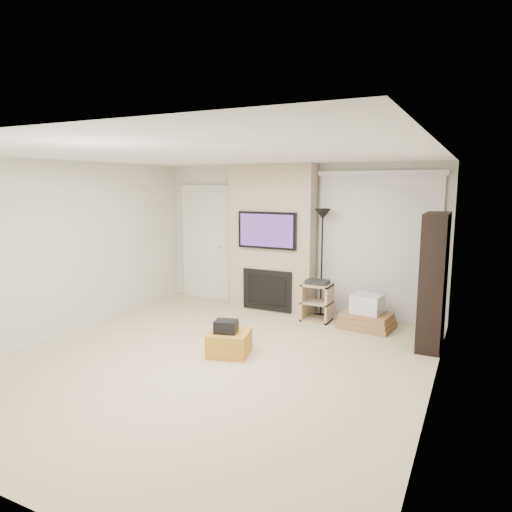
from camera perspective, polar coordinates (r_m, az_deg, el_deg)
The scene contains 15 objects.
floor at distance 5.80m, azimuth -5.41°, elevation -13.01°, with size 5.00×5.50×0.00m, color #C7B792.
ceiling at distance 5.38m, azimuth -5.81°, elevation 12.48°, with size 5.00×5.50×0.00m, color white.
wall_back at distance 7.90m, azimuth 5.00°, elevation 2.31°, with size 5.00×2.50×0.00m, color beige.
wall_left at distance 7.09m, azimuth -23.04°, elevation 0.84°, with size 5.50×2.50×0.00m, color beige.
wall_right at distance 4.66m, azimuth 21.53°, elevation -3.03°, with size 5.50×2.50×0.00m, color beige.
hvac_vent at distance 5.90m, azimuth 1.80°, elevation 12.19°, with size 0.35×0.18×0.01m, color silver.
ottoman at distance 5.97m, azimuth -3.35°, elevation -10.79°, with size 0.50×0.50×0.30m, color #C38226.
black_bag at distance 5.86m, azimuth -3.76°, elevation -8.78°, with size 0.28×0.22×0.16m, color black.
fireplace_wall at distance 7.84m, azimuth 2.05°, elevation 2.19°, with size 1.50×0.47×2.50m.
entry_door at distance 8.70m, azimuth -6.22°, elevation 1.62°, with size 1.02×0.11×2.14m.
vertical_blinds at distance 7.45m, azimuth 14.93°, elevation 1.81°, with size 1.98×0.10×2.37m.
floor_lamp at distance 7.37m, azimuth 8.29°, elevation 2.95°, with size 0.26×0.26×1.78m.
av_stand at distance 7.37m, azimuth 7.63°, elevation -5.40°, with size 0.45×0.38×0.66m.
box_stack at distance 7.17m, azimuth 13.68°, elevation -7.22°, with size 0.84×0.68×0.52m.
bookshelf at distance 6.47m, azimuth 21.31°, elevation -2.93°, with size 0.30×0.80×1.80m.
Camera 1 is at (2.85, -4.56, 2.18)m, focal length 32.00 mm.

